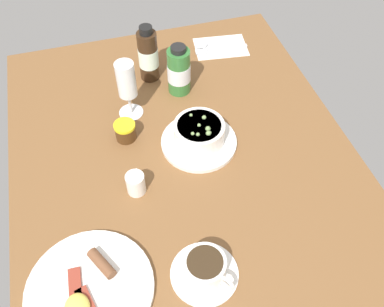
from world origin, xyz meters
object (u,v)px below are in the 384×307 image
sauce_bottle_green (179,71)px  sauce_bottle_brown (148,55)px  creamer_jug (136,183)px  jam_jar (125,131)px  breakfast_plate (89,290)px  porridge_bowl (199,135)px  wine_glass (127,83)px  cutlery_setting (219,47)px  coffee_cup (205,269)px

sauce_bottle_green → sauce_bottle_brown: 10.39cm
creamer_jug → jam_jar: bearing=-2.1°
sauce_bottle_green → sauce_bottle_brown: (7.84, 6.76, 0.87)cm
breakfast_plate → sauce_bottle_green: bearing=-31.8°
creamer_jug → breakfast_plate: 25.18cm
jam_jar → sauce_bottle_brown: bearing=-27.1°
jam_jar → sauce_bottle_green: bearing=-52.2°
porridge_bowl → jam_jar: porridge_bowl is taller
jam_jar → breakfast_plate: bearing=159.5°
breakfast_plate → wine_glass: bearing=-20.2°
jam_jar → cutlery_setting: bearing=-49.8°
cutlery_setting → sauce_bottle_green: (-15.63, 17.09, 6.54)cm
cutlery_setting → coffee_cup: (-70.19, 26.45, 2.37)cm
porridge_bowl → breakfast_plate: 44.11cm
cutlery_setting → porridge_bowl: bearing=154.3°
coffee_cup → jam_jar: coffee_cup is taller
porridge_bowl → sauce_bottle_brown: 29.77cm
porridge_bowl → cutlery_setting: 40.68cm
coffee_cup → sauce_bottle_green: 55.51cm
wine_glass → jam_jar: bearing=161.5°
sauce_bottle_green → sauce_bottle_brown: sauce_bottle_brown is taller
cutlery_setting → wine_glass: size_ratio=1.06×
creamer_jug → sauce_bottle_green: sauce_bottle_green is taller
creamer_jug → breakfast_plate: bearing=147.3°
creamer_jug → jam_jar: 16.74cm
sauce_bottle_green → breakfast_plate: (-51.70, 32.00, -5.91)cm
porridge_bowl → creamer_jug: (-9.64, 17.95, -0.51)cm
jam_jar → sauce_bottle_green: sauce_bottle_green is taller
wine_glass → sauce_bottle_brown: 15.68cm
creamer_jug → porridge_bowl: bearing=-61.8°
coffee_cup → breakfast_plate: size_ratio=0.55×
porridge_bowl → coffee_cup: bearing=165.2°
creamer_jug → jam_jar: (16.73, -0.61, -0.30)cm
wine_glass → sauce_bottle_green: (5.21, -14.94, -3.75)cm
cutlery_setting → creamer_jug: size_ratio=2.94×
porridge_bowl → creamer_jug: size_ratio=3.23×
coffee_cup → jam_jar: 41.59cm
wine_glass → sauce_bottle_brown: sauce_bottle_brown is taller
jam_jar → breakfast_plate: size_ratio=0.22×
porridge_bowl → breakfast_plate: porridge_bowl is taller
sauce_bottle_brown → breakfast_plate: bearing=157.0°
cutlery_setting → creamer_jug: (-46.20, 35.54, 2.53)cm
sauce_bottle_green → breakfast_plate: 61.09cm
porridge_bowl → wine_glass: (15.72, 14.44, 7.26)cm
creamer_jug → sauce_bottle_brown: bearing=-16.9°
wine_glass → creamer_jug: bearing=172.1°
porridge_bowl → sauce_bottle_brown: size_ratio=1.13×
coffee_cup → breakfast_plate: (2.85, 22.65, -1.75)cm
porridge_bowl → sauce_bottle_green: 21.23cm
cutlery_setting → coffee_cup: 75.04cm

